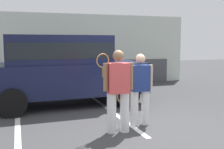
% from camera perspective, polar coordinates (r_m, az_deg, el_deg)
% --- Properties ---
extents(ground_plane, '(40.00, 40.00, 0.00)m').
position_cam_1_polar(ground_plane, '(6.40, 7.26, -10.41)').
color(ground_plane, '#38383A').
extents(parking_stripe_0, '(0.12, 4.40, 0.01)m').
position_cam_1_polar(parking_stripe_0, '(7.24, -18.46, -8.66)').
color(parking_stripe_0, silver).
rests_on(parking_stripe_0, ground_plane).
extents(parking_stripe_1, '(0.12, 4.40, 0.01)m').
position_cam_1_polar(parking_stripe_1, '(7.62, 0.14, -7.57)').
color(parking_stripe_1, silver).
rests_on(parking_stripe_1, ground_plane).
extents(house_frontage, '(9.75, 0.40, 3.06)m').
position_cam_1_polar(house_frontage, '(12.47, -6.14, 4.54)').
color(house_frontage, silver).
rests_on(house_frontage, ground_plane).
extents(parked_suv, '(4.67, 2.30, 2.05)m').
position_cam_1_polar(parked_suv, '(8.45, -9.93, 1.57)').
color(parked_suv, '#141938').
rests_on(parked_suv, ground_plane).
extents(tennis_player_man, '(0.77, 0.29, 1.70)m').
position_cam_1_polar(tennis_player_man, '(5.79, 1.22, -3.10)').
color(tennis_player_man, white).
rests_on(tennis_player_man, ground_plane).
extents(tennis_player_woman, '(0.86, 0.26, 1.60)m').
position_cam_1_polar(tennis_player_woman, '(6.35, 5.61, -2.84)').
color(tennis_player_woman, white).
rests_on(tennis_player_woman, ground_plane).
extents(potted_plant_by_porch, '(0.61, 0.61, 0.80)m').
position_cam_1_polar(potted_plant_by_porch, '(12.13, 4.81, -0.22)').
color(potted_plant_by_porch, brown).
rests_on(potted_plant_by_porch, ground_plane).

